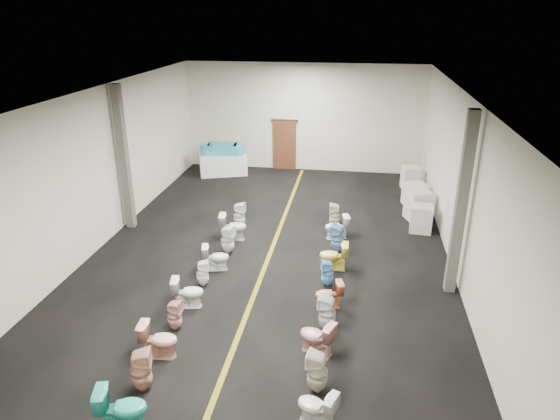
{
  "coord_description": "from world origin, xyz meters",
  "views": [
    {
      "loc": [
        2.26,
        -12.81,
        6.5
      ],
      "look_at": [
        0.09,
        1.0,
        0.86
      ],
      "focal_mm": 32.0,
      "sensor_mm": 36.0,
      "label": 1
    }
  ],
  "objects_px": {
    "toilet_right_2": "(317,372)",
    "toilet_right_10": "(335,215)",
    "toilet_left_5": "(203,273)",
    "toilet_right_1": "(317,407)",
    "toilet_left_3": "(175,315)",
    "toilet_right_3": "(317,337)",
    "toilet_left_4": "(188,292)",
    "toilet_left_7": "(228,239)",
    "toilet_left_2": "(159,340)",
    "toilet_left_6": "(216,257)",
    "appliance_crate_a": "(421,218)",
    "appliance_crate_d": "(410,178)",
    "toilet_left_0": "(122,408)",
    "display_table": "(223,164)",
    "toilet_right_5": "(329,295)",
    "toilet_right_7": "(334,256)",
    "bathtub": "(223,150)",
    "toilet_right_4": "(327,313)",
    "toilet_right_9": "(337,227)",
    "toilet_left_1": "(141,370)",
    "toilet_right_8": "(337,239)",
    "toilet_left_9": "(239,215)",
    "appliance_crate_b": "(418,205)",
    "appliance_crate_c": "(414,194)",
    "toilet_left_8": "(233,227)"
  },
  "relations": [
    {
      "from": "toilet_right_1",
      "to": "toilet_left_4",
      "type": "bearing_deg",
      "value": -112.35
    },
    {
      "from": "toilet_left_3",
      "to": "toilet_left_7",
      "type": "bearing_deg",
      "value": 2.16
    },
    {
      "from": "toilet_left_6",
      "to": "toilet_left_1",
      "type": "bearing_deg",
      "value": 165.2
    },
    {
      "from": "toilet_right_2",
      "to": "toilet_right_10",
      "type": "bearing_deg",
      "value": -168.33
    },
    {
      "from": "toilet_left_1",
      "to": "toilet_left_8",
      "type": "relative_size",
      "value": 1.04
    },
    {
      "from": "toilet_left_1",
      "to": "toilet_right_3",
      "type": "relative_size",
      "value": 1.13
    },
    {
      "from": "toilet_left_2",
      "to": "toilet_right_10",
      "type": "relative_size",
      "value": 0.98
    },
    {
      "from": "appliance_crate_a",
      "to": "toilet_right_3",
      "type": "height_order",
      "value": "appliance_crate_a"
    },
    {
      "from": "toilet_left_2",
      "to": "toilet_left_4",
      "type": "distance_m",
      "value": 1.84
    },
    {
      "from": "toilet_left_1",
      "to": "toilet_right_3",
      "type": "height_order",
      "value": "toilet_left_1"
    },
    {
      "from": "toilet_right_7",
      "to": "toilet_right_3",
      "type": "bearing_deg",
      "value": -2.4
    },
    {
      "from": "appliance_crate_b",
      "to": "toilet_left_9",
      "type": "height_order",
      "value": "appliance_crate_b"
    },
    {
      "from": "appliance_crate_c",
      "to": "toilet_right_3",
      "type": "relative_size",
      "value": 1.06
    },
    {
      "from": "display_table",
      "to": "toilet_right_4",
      "type": "height_order",
      "value": "display_table"
    },
    {
      "from": "toilet_right_1",
      "to": "toilet_right_8",
      "type": "distance_m",
      "value": 6.5
    },
    {
      "from": "bathtub",
      "to": "toilet_left_3",
      "type": "relative_size",
      "value": 2.6
    },
    {
      "from": "appliance_crate_b",
      "to": "toilet_right_1",
      "type": "xyz_separation_m",
      "value": [
        -2.54,
        -9.36,
        -0.15
      ]
    },
    {
      "from": "display_table",
      "to": "appliance_crate_a",
      "type": "xyz_separation_m",
      "value": [
        7.64,
        -4.71,
        -0.01
      ]
    },
    {
      "from": "toilet_left_4",
      "to": "toilet_right_7",
      "type": "xyz_separation_m",
      "value": [
        3.26,
        2.35,
        0.02
      ]
    },
    {
      "from": "toilet_left_1",
      "to": "toilet_right_10",
      "type": "distance_m",
      "value": 8.56
    },
    {
      "from": "appliance_crate_d",
      "to": "toilet_left_1",
      "type": "height_order",
      "value": "appliance_crate_d"
    },
    {
      "from": "appliance_crate_c",
      "to": "toilet_right_9",
      "type": "distance_m",
      "value": 4.11
    },
    {
      "from": "toilet_right_1",
      "to": "toilet_right_2",
      "type": "distance_m",
      "value": 0.8
    },
    {
      "from": "toilet_left_3",
      "to": "toilet_left_6",
      "type": "relative_size",
      "value": 1.0
    },
    {
      "from": "toilet_left_8",
      "to": "toilet_left_7",
      "type": "bearing_deg",
      "value": 176.09
    },
    {
      "from": "bathtub",
      "to": "toilet_right_1",
      "type": "height_order",
      "value": "bathtub"
    },
    {
      "from": "display_table",
      "to": "toilet_right_5",
      "type": "relative_size",
      "value": 2.92
    },
    {
      "from": "bathtub",
      "to": "appliance_crate_a",
      "type": "distance_m",
      "value": 9.0
    },
    {
      "from": "toilet_left_2",
      "to": "toilet_left_4",
      "type": "bearing_deg",
      "value": -4.02
    },
    {
      "from": "toilet_right_4",
      "to": "toilet_right_9",
      "type": "distance_m",
      "value": 4.73
    },
    {
      "from": "toilet_right_9",
      "to": "toilet_left_0",
      "type": "bearing_deg",
      "value": -38.05
    },
    {
      "from": "toilet_left_5",
      "to": "toilet_right_10",
      "type": "bearing_deg",
      "value": -48.72
    },
    {
      "from": "display_table",
      "to": "appliance_crate_d",
      "type": "relative_size",
      "value": 2.18
    },
    {
      "from": "appliance_crate_d",
      "to": "toilet_left_0",
      "type": "height_order",
      "value": "appliance_crate_d"
    },
    {
      "from": "toilet_left_4",
      "to": "toilet_left_5",
      "type": "relative_size",
      "value": 1.08
    },
    {
      "from": "toilet_left_6",
      "to": "toilet_right_3",
      "type": "distance_m",
      "value": 4.29
    },
    {
      "from": "toilet_left_7",
      "to": "toilet_right_10",
      "type": "bearing_deg",
      "value": -36.16
    },
    {
      "from": "toilet_left_3",
      "to": "toilet_right_3",
      "type": "bearing_deg",
      "value": -90.7
    },
    {
      "from": "toilet_left_4",
      "to": "toilet_left_7",
      "type": "height_order",
      "value": "toilet_left_7"
    },
    {
      "from": "toilet_left_6",
      "to": "toilet_right_4",
      "type": "height_order",
      "value": "toilet_right_4"
    },
    {
      "from": "toilet_left_9",
      "to": "toilet_right_10",
      "type": "bearing_deg",
      "value": -78.23
    },
    {
      "from": "appliance_crate_a",
      "to": "toilet_right_10",
      "type": "distance_m",
      "value": 2.69
    },
    {
      "from": "toilet_left_3",
      "to": "toilet_right_2",
      "type": "relative_size",
      "value": 0.86
    },
    {
      "from": "toilet_left_4",
      "to": "toilet_left_6",
      "type": "relative_size",
      "value": 1.04
    },
    {
      "from": "toilet_right_10",
      "to": "toilet_left_0",
      "type": "bearing_deg",
      "value": -19.32
    },
    {
      "from": "toilet_right_8",
      "to": "toilet_right_10",
      "type": "bearing_deg",
      "value": -154.7
    },
    {
      "from": "toilet_left_6",
      "to": "toilet_right_2",
      "type": "height_order",
      "value": "toilet_right_2"
    },
    {
      "from": "toilet_left_5",
      "to": "toilet_left_7",
      "type": "xyz_separation_m",
      "value": [
        0.17,
        1.86,
        0.08
      ]
    },
    {
      "from": "toilet_left_9",
      "to": "toilet_right_9",
      "type": "bearing_deg",
      "value": -94.34
    },
    {
      "from": "toilet_left_7",
      "to": "toilet_left_9",
      "type": "height_order",
      "value": "toilet_left_9"
    }
  ]
}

